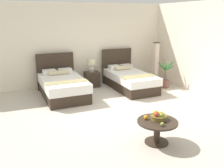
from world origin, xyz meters
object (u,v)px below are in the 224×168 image
Objects in this scene: bed_near_window at (62,86)px; coffee_table at (157,127)px; nightstand at (92,79)px; loose_apple at (162,124)px; loose_orange at (146,117)px; floor_lamp_corner at (156,62)px; bed_near_corner at (129,79)px; potted_palm at (165,79)px; table_lamp at (91,64)px; fruit_bowl at (158,117)px.

bed_near_window reaches higher than coffee_table.
nightstand and loose_apple have the same top height.
loose_apple is at bearing -74.07° from bed_near_window.
loose_orange is 4.74m from floor_lamp_corner.
nightstand reaches higher than coffee_table.
loose_orange is (-0.17, 0.15, 0.17)m from coffee_table.
coffee_table is (-1.13, -3.57, 0.01)m from bed_near_corner.
bed_near_window is 3.55m from loose_orange.
table_lamp is at bearing 155.28° from potted_palm.
coffee_table is at bearing -90.44° from nightstand.
potted_palm is (-0.14, -0.86, -0.43)m from floor_lamp_corner.
coffee_table is at bearing -133.55° from fruit_bowl.
bed_near_window reaches higher than loose_apple.
floor_lamp_corner is (1.33, 0.51, 0.41)m from bed_near_corner.
bed_near_window reaches higher than nightstand.
potted_palm is at bearing -99.38° from floor_lamp_corner.
bed_near_corner is 6.74× the size of fruit_bowl.
floor_lamp_corner is 0.98m from potted_palm.
floor_lamp_corner is at bearing 80.62° from potted_palm.
potted_palm reaches higher than loose_apple.
fruit_bowl is 3.84× the size of loose_orange.
loose_orange is (-0.13, 0.37, 0.01)m from loose_apple.
coffee_table is 2.39× the size of fruit_bowl.
table_lamp is 0.56× the size of coffee_table.
floor_lamp_corner reaches higher than potted_palm.
bed_near_window is 3.74m from coffee_table.
bed_near_corner is 31.45× the size of loose_apple.
bed_near_window reaches higher than fruit_bowl.
potted_palm is at bearing -16.61° from bed_near_corner.
coffee_table is 0.53× the size of floor_lamp_corner.
coffee_table is (1.12, -3.56, -0.00)m from bed_near_window.
fruit_bowl is 0.22× the size of floor_lamp_corner.
table_lamp reaches higher than loose_orange.
fruit_bowl is 3.90m from potted_palm.
table_lamp is at bearing 87.20° from loose_orange.
bed_near_corner reaches higher than nightstand.
loose_apple is (-1.18, -3.79, 0.18)m from bed_near_corner.
table_lamp is at bearing 90.00° from nightstand.
table_lamp reaches higher than nightstand.
bed_near_corner is at bearing 163.39° from potted_palm.
coffee_table is 0.28m from loose_orange.
bed_near_corner reaches higher than table_lamp.
nightstand is 4.11m from loose_orange.
fruit_bowl is 0.24m from loose_orange.
floor_lamp_corner is (3.59, 0.52, 0.40)m from bed_near_window.
nightstand is 4.48m from loose_apple.
potted_palm is (2.29, -1.06, -0.51)m from table_lamp.
potted_palm is at bearing 54.28° from fruit_bowl.
bed_near_window is 0.95× the size of bed_near_corner.
nightstand is at bearing 87.18° from loose_orange.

